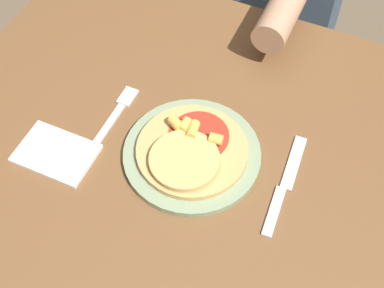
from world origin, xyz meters
TOP-DOWN VIEW (x-y plane):
  - dining_table at (0.00, 0.00)m, footprint 1.07×0.90m
  - plate at (-0.02, 0.01)m, footprint 0.25×0.25m
  - pizza at (-0.02, 0.01)m, footprint 0.20×0.20m
  - fork at (-0.19, 0.04)m, footprint 0.03×0.18m
  - knife at (0.16, 0.02)m, footprint 0.03×0.22m
  - napkin at (-0.25, -0.09)m, footprint 0.14×0.10m

SIDE VIEW (x-z plane):
  - dining_table at x=0.00m, z-range 0.27..1.04m
  - fork at x=-0.19m, z-range 0.77..0.78m
  - knife at x=0.16m, z-range 0.77..0.78m
  - napkin at x=-0.25m, z-range 0.77..0.78m
  - plate at x=-0.02m, z-range 0.77..0.79m
  - pizza at x=-0.02m, z-range 0.78..0.81m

